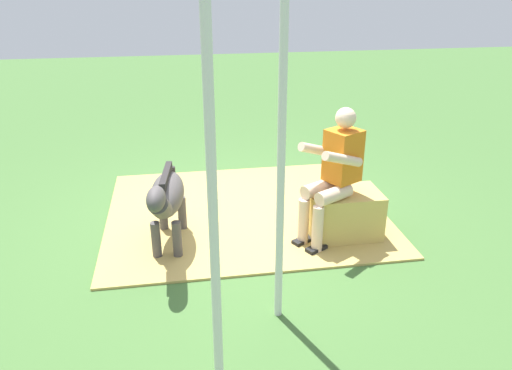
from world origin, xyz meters
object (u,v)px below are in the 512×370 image
at_px(pony_standing, 166,198).
at_px(tent_pole_mid, 214,225).
at_px(hay_bale, 343,214).
at_px(tent_pole_left, 281,175).
at_px(person_seated, 334,171).
at_px(soda_bottle, 368,204).

height_order(pony_standing, tent_pole_mid, tent_pole_mid).
relative_size(hay_bale, tent_pole_left, 0.30).
height_order(person_seated, tent_pole_mid, tent_pole_mid).
bearing_deg(person_seated, tent_pole_mid, 53.77).
height_order(hay_bale, soda_bottle, hay_bale).
xyz_separation_m(person_seated, tent_pole_mid, (1.31, 1.79, 0.45)).
bearing_deg(soda_bottle, tent_pole_left, 49.11).
distance_m(hay_bale, person_seated, 0.54).
height_order(hay_bale, person_seated, person_seated).
bearing_deg(hay_bale, soda_bottle, -136.66).
bearing_deg(tent_pole_mid, hay_bale, -128.42).
bearing_deg(pony_standing, soda_bottle, -170.61).
relative_size(hay_bale, person_seated, 0.53).
xyz_separation_m(hay_bale, tent_pole_left, (0.92, 1.16, 0.97)).
bearing_deg(pony_standing, person_seated, 176.36).
bearing_deg(hay_bale, tent_pole_mid, 51.58).
xyz_separation_m(hay_bale, person_seated, (0.15, 0.06, 0.52)).
height_order(person_seated, soda_bottle, person_seated).
height_order(pony_standing, soda_bottle, pony_standing).
bearing_deg(hay_bale, pony_standing, -1.55).
xyz_separation_m(person_seated, pony_standing, (1.63, -0.10, -0.22)).
bearing_deg(soda_bottle, person_seated, 38.48).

